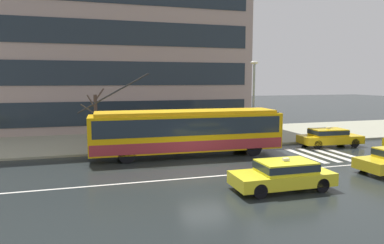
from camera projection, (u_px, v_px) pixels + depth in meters
The scene contains 15 objects.
ground_plane at pixel (205, 170), 18.30m from camera, with size 160.00×160.00×0.00m, color #202526.
sidewalk_slab at pixel (165, 138), 28.16m from camera, with size 80.00×10.00×0.14m, color gray.
crosswalk_stripe_edge_near at pixel (305, 155), 21.90m from camera, with size 0.44×4.40×0.01m, color beige.
crosswalk_stripe_inner_a at pixel (317, 155), 22.15m from camera, with size 0.44×4.40×0.01m, color beige.
crosswalk_stripe_center at pixel (329, 154), 22.40m from camera, with size 0.44×4.40×0.01m, color beige.
crosswalk_stripe_inner_b at pixel (341, 153), 22.65m from camera, with size 0.44×4.40×0.01m, color beige.
lane_centre_line at pixel (212, 176), 17.15m from camera, with size 72.00×0.14×0.01m, color silver.
trolleybus at pixel (187, 131), 21.70m from camera, with size 12.55×2.86×5.18m.
taxi_oncoming_near at pixel (283, 174), 15.03m from camera, with size 4.43×1.83×1.39m.
taxi_ahead_of_bus at pixel (329, 136), 24.98m from camera, with size 4.56×2.11×1.39m.
pedestrian_at_shelter at pixel (155, 123), 24.87m from camera, with size 1.45×1.45×1.96m.
pedestrian_approaching_curb at pixel (176, 123), 24.34m from camera, with size 1.57×1.57×2.00m.
street_lamp at pixel (254, 94), 25.05m from camera, with size 0.60×0.32×5.99m.
street_tree_bare at pixel (95, 117), 24.62m from camera, with size 1.71×1.22×4.06m.
office_tower_corner_left at pixel (110, 21), 34.52m from camera, with size 26.41×11.47×21.20m.
Camera 1 is at (-5.62, -16.96, 4.76)m, focal length 32.29 mm.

